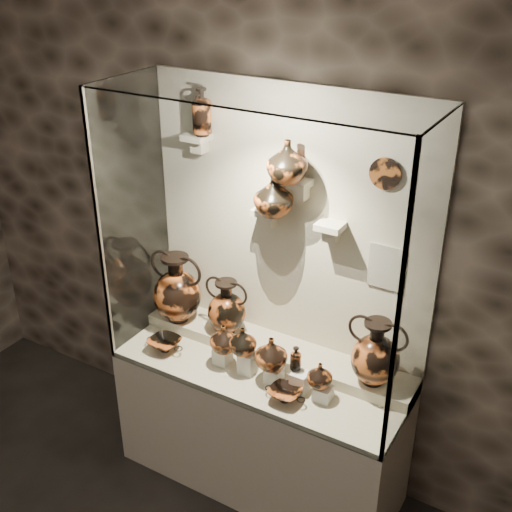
% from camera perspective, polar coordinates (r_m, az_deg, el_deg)
% --- Properties ---
extents(wall_back, '(5.00, 0.02, 3.20)m').
position_cam_1_polar(wall_back, '(3.57, 2.98, 2.60)').
color(wall_back, black).
rests_on(wall_back, ground).
extents(plinth, '(1.70, 0.60, 0.80)m').
position_cam_1_polar(plinth, '(3.99, 0.34, -15.00)').
color(plinth, beige).
rests_on(plinth, floor).
extents(front_tier, '(1.68, 0.58, 0.03)m').
position_cam_1_polar(front_tier, '(3.73, 0.36, -10.25)').
color(front_tier, '#BAAD90').
rests_on(front_tier, plinth).
extents(rear_tier, '(1.70, 0.25, 0.10)m').
position_cam_1_polar(rear_tier, '(3.83, 1.69, -8.46)').
color(rear_tier, '#BAAD90').
rests_on(rear_tier, plinth).
extents(back_panel, '(1.70, 0.03, 1.60)m').
position_cam_1_polar(back_panel, '(3.56, 2.95, 2.57)').
color(back_panel, beige).
rests_on(back_panel, plinth).
extents(glass_front, '(1.70, 0.01, 1.60)m').
position_cam_1_polar(glass_front, '(3.09, -2.36, -1.46)').
color(glass_front, white).
rests_on(glass_front, plinth).
extents(glass_left, '(0.01, 0.60, 1.60)m').
position_cam_1_polar(glass_left, '(3.77, -10.81, 3.52)').
color(glass_left, white).
rests_on(glass_left, plinth).
extents(glass_right, '(0.01, 0.60, 1.60)m').
position_cam_1_polar(glass_right, '(3.03, 14.40, -2.98)').
color(glass_right, white).
rests_on(glass_right, plinth).
extents(glass_top, '(1.70, 0.60, 0.01)m').
position_cam_1_polar(glass_top, '(3.05, 0.45, 14.19)').
color(glass_top, white).
rests_on(glass_top, back_panel).
extents(frame_post_left, '(0.02, 0.02, 1.60)m').
position_cam_1_polar(frame_post_left, '(3.57, -13.73, 1.87)').
color(frame_post_left, gray).
rests_on(frame_post_left, plinth).
extents(frame_post_right, '(0.02, 0.02, 1.60)m').
position_cam_1_polar(frame_post_right, '(2.79, 12.48, -5.54)').
color(frame_post_right, gray).
rests_on(frame_post_right, plinth).
extents(pedestal_a, '(0.09, 0.09, 0.10)m').
position_cam_1_polar(pedestal_a, '(3.75, -2.97, -8.81)').
color(pedestal_a, silver).
rests_on(pedestal_a, front_tier).
extents(pedestal_b, '(0.09, 0.09, 0.13)m').
position_cam_1_polar(pedestal_b, '(3.67, -0.72, -9.42)').
color(pedestal_b, silver).
rests_on(pedestal_b, front_tier).
extents(pedestal_c, '(0.09, 0.09, 0.09)m').
position_cam_1_polar(pedestal_c, '(3.61, 1.63, -10.48)').
color(pedestal_c, silver).
rests_on(pedestal_c, front_tier).
extents(pedestal_d, '(0.09, 0.09, 0.12)m').
position_cam_1_polar(pedestal_d, '(3.54, 3.94, -11.07)').
color(pedestal_d, silver).
rests_on(pedestal_d, front_tier).
extents(pedestal_e, '(0.09, 0.09, 0.08)m').
position_cam_1_polar(pedestal_e, '(3.51, 6.01, -12.00)').
color(pedestal_e, silver).
rests_on(pedestal_e, front_tier).
extents(bracket_ul, '(0.14, 0.12, 0.04)m').
position_cam_1_polar(bracket_ul, '(3.62, -5.31, 10.48)').
color(bracket_ul, beige).
rests_on(bracket_ul, back_panel).
extents(bracket_ca, '(0.14, 0.12, 0.04)m').
position_cam_1_polar(bracket_ca, '(3.51, 0.96, 3.97)').
color(bracket_ca, beige).
rests_on(bracket_ca, back_panel).
extents(bracket_cb, '(0.10, 0.12, 0.04)m').
position_cam_1_polar(bracket_cb, '(3.34, 3.99, 6.44)').
color(bracket_cb, beige).
rests_on(bracket_cb, back_panel).
extents(bracket_cc, '(0.14, 0.12, 0.04)m').
position_cam_1_polar(bracket_cc, '(3.35, 6.62, 2.66)').
color(bracket_cc, beige).
rests_on(bracket_cc, back_panel).
extents(amphora_left, '(0.46, 0.46, 0.44)m').
position_cam_1_polar(amphora_left, '(3.95, -7.03, -2.84)').
color(amphora_left, '#B15221').
rests_on(amphora_left, rear_tier).
extents(amphora_mid, '(0.35, 0.35, 0.35)m').
position_cam_1_polar(amphora_mid, '(3.83, -2.61, -4.51)').
color(amphora_mid, '#A3491C').
rests_on(amphora_mid, rear_tier).
extents(amphora_right, '(0.31, 0.31, 0.38)m').
position_cam_1_polar(amphora_right, '(3.46, 10.58, -8.41)').
color(amphora_right, '#B15221').
rests_on(amphora_right, rear_tier).
extents(jug_a, '(0.19, 0.19, 0.17)m').
position_cam_1_polar(jug_a, '(3.65, -2.87, -7.33)').
color(jug_a, '#B15221').
rests_on(jug_a, pedestal_a).
extents(jug_b, '(0.19, 0.19, 0.16)m').
position_cam_1_polar(jug_b, '(3.58, -1.15, -7.55)').
color(jug_b, '#A3491C').
rests_on(jug_b, pedestal_b).
extents(jug_c, '(0.24, 0.24, 0.19)m').
position_cam_1_polar(jug_c, '(3.53, 1.37, -8.62)').
color(jug_c, '#B15221').
rests_on(jug_c, pedestal_c).
extents(jug_e, '(0.16, 0.16, 0.14)m').
position_cam_1_polar(jug_e, '(3.45, 5.71, -10.46)').
color(jug_e, '#B15221').
rests_on(jug_e, pedestal_e).
extents(lekythos_small, '(0.09, 0.09, 0.16)m').
position_cam_1_polar(lekythos_small, '(3.48, 3.58, -8.96)').
color(lekythos_small, '#A3491C').
rests_on(lekythos_small, pedestal_d).
extents(kylix_left, '(0.24, 0.21, 0.10)m').
position_cam_1_polar(kylix_left, '(3.88, -8.09, -7.70)').
color(kylix_left, '#A3491C').
rests_on(kylix_left, front_tier).
extents(kylix_right, '(0.26, 0.23, 0.09)m').
position_cam_1_polar(kylix_right, '(3.48, 2.62, -12.11)').
color(kylix_right, '#B15221').
rests_on(kylix_right, front_tier).
extents(lekythos_tall, '(0.15, 0.15, 0.29)m').
position_cam_1_polar(lekythos_tall, '(3.54, -4.84, 12.84)').
color(lekythos_tall, '#B15221').
rests_on(lekythos_tall, bracket_ul).
extents(ovoid_vase_a, '(0.22, 0.22, 0.22)m').
position_cam_1_polar(ovoid_vase_a, '(3.38, 1.59, 5.41)').
color(ovoid_vase_a, '#A3491C').
rests_on(ovoid_vase_a, bracket_ca).
extents(ovoid_vase_b, '(0.28, 0.28, 0.22)m').
position_cam_1_polar(ovoid_vase_b, '(3.28, 2.81, 8.41)').
color(ovoid_vase_b, '#A3491C').
rests_on(ovoid_vase_b, bracket_cb).
extents(wall_plate, '(0.16, 0.02, 0.16)m').
position_cam_1_polar(wall_plate, '(3.19, 11.43, 7.19)').
color(wall_plate, brown).
rests_on(wall_plate, back_panel).
extents(info_placard, '(0.18, 0.01, 0.25)m').
position_cam_1_polar(info_placard, '(3.38, 11.45, -0.98)').
color(info_placard, beige).
rests_on(info_placard, back_panel).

